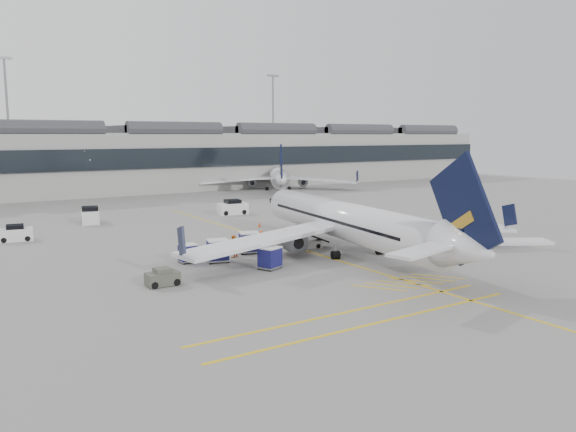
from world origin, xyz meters
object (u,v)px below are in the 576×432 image
belt_loader (301,243)px  pushback_tug (163,278)px  ramp_agent_a (262,242)px  ramp_agent_b (233,246)px  airliner_main (349,222)px  baggage_cart_a (249,242)px

belt_loader → pushback_tug: (-15.82, -5.67, 0.03)m
pushback_tug → ramp_agent_a: bearing=26.7°
ramp_agent_b → pushback_tug: (-8.56, -5.58, -0.40)m
ramp_agent_b → ramp_agent_a: bearing=163.6°
airliner_main → ramp_agent_b: airliner_main is taller
belt_loader → ramp_agent_b: bearing=-168.2°
ramp_agent_b → baggage_cart_a: bearing=176.0°
airliner_main → baggage_cart_a: size_ratio=16.28×
airliner_main → ramp_agent_a: airliner_main is taller
airliner_main → ramp_agent_a: (-6.45, 4.63, -1.84)m
airliner_main → baggage_cart_a: 9.24m
belt_loader → pushback_tug: bearing=-149.2°
ramp_agent_a → belt_loader: bearing=-38.0°
airliner_main → belt_loader: (-2.35, 4.25, -2.29)m
belt_loader → pushback_tug: 16.81m
ramp_agent_b → pushback_tug: ramp_agent_b is taller
ramp_agent_a → pushback_tug: (-11.72, -6.06, -0.43)m
belt_loader → baggage_cart_a: baggage_cart_a is taller
baggage_cart_a → pushback_tug: size_ratio=0.97×
belt_loader → ramp_agent_a: bearing=-174.3°
belt_loader → baggage_cart_a: size_ratio=2.09×
baggage_cart_a → ramp_agent_b: (-2.01, -0.76, -0.06)m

